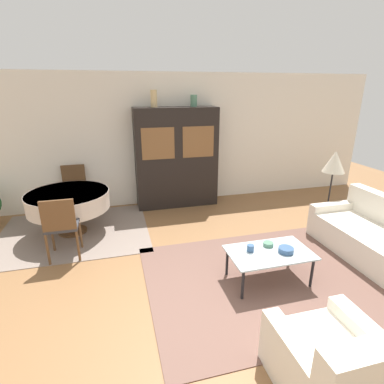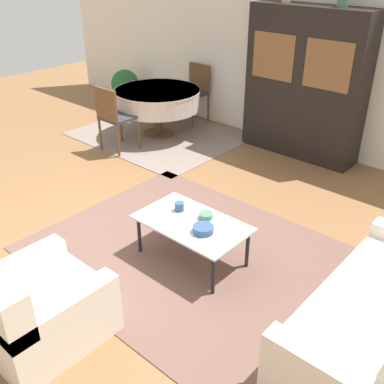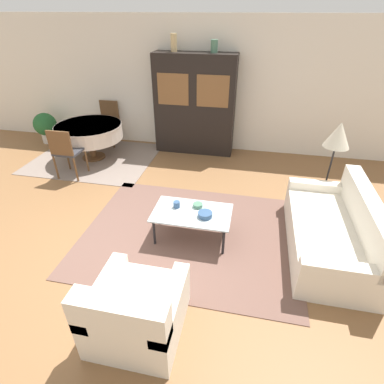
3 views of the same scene
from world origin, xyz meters
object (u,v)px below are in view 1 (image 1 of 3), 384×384
dining_table (68,201)px  floor_lamp (334,164)px  coffee_table (269,254)px  dining_chair_near (61,224)px  display_cabinet (176,158)px  cup (250,248)px  couch (379,239)px  armchair (338,367)px  vase_tall (154,99)px  dining_chair_far (74,186)px  bowl (286,250)px  bowl_small (268,244)px  vase_short (194,101)px

dining_table → floor_lamp: size_ratio=0.99×
coffee_table → dining_chair_near: (-2.61, 1.24, 0.17)m
display_cabinet → cup: (0.33, -2.91, -0.55)m
dining_table → cup: bearing=-40.8°
couch → cup: 2.09m
armchair → cup: 1.62m
display_cabinet → vase_tall: (-0.42, 0.00, 1.18)m
couch → cup: bearing=91.3°
dining_table → display_cabinet: bearing=22.6°
dining_table → dining_chair_far: bearing=90.0°
coffee_table → bowl: size_ratio=5.56×
floor_lamp → bowl_small: (-1.89, -1.24, -0.66)m
couch → cup: size_ratio=20.84×
cup → vase_short: (0.04, 2.91, 1.68)m
armchair → bowl_small: size_ratio=6.65×
armchair → display_cabinet: size_ratio=0.43×
armchair → dining_chair_near: bearing=130.6°
coffee_table → bowl_small: 0.16m
display_cabinet → couch: bearing=-49.8°
dining_table → cup: dining_table is taller
dining_chair_near → dining_chair_far: (0.00, 1.78, 0.00)m
dining_chair_far → vase_short: 2.90m
dining_chair_far → bowl: bearing=132.3°
display_cabinet → dining_table: size_ratio=1.52×
dining_table → floor_lamp: (4.56, -0.76, 0.53)m
floor_lamp → vase_short: (-2.14, 1.61, 1.03)m
dining_chair_near → bowl_small: size_ratio=7.22×
bowl → dining_chair_far: bearing=132.3°
armchair → display_cabinet: display_cabinet is taller
couch → bowl: bearing=96.3°
display_cabinet → bowl: bearing=-76.1°
dining_chair_far → armchair: bearing=117.6°
couch → vase_short: (-2.05, 2.86, 1.86)m
dining_chair_near → vase_tall: vase_tall is taller
display_cabinet → dining_chair_far: bearing=179.0°
bowl → vase_short: bearing=97.2°
floor_lamp → bowl_small: size_ratio=10.20×
cup → bowl_small: size_ratio=0.68×
coffee_table → dining_chair_near: dining_chair_near is taller
armchair → coffee_table: bearing=81.6°
display_cabinet → cup: 2.98m
couch → coffee_table: 1.86m
floor_lamp → cup: (-2.18, -1.30, -0.65)m
vase_tall → vase_short: 0.79m
display_cabinet → dining_chair_far: 2.10m
coffee_table → vase_short: vase_short is taller
dining_table → vase_short: 3.00m
floor_lamp → bowl_small: bearing=-146.8°
couch → dining_table: bearing=65.8°
couch → dining_chair_near: size_ratio=1.98×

